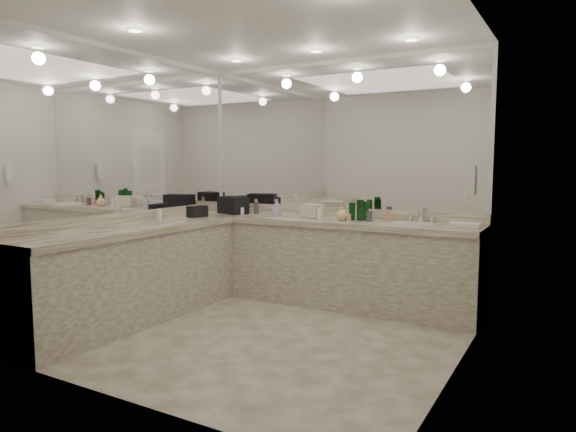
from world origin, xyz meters
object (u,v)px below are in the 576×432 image
Objects in this scene: cream_cosmetic_case at (312,211)px; hand_towel at (465,225)px; black_toiletry_bag at (233,205)px; sink at (415,225)px; soap_bottle_a at (277,207)px; soap_bottle_c at (342,213)px; soap_bottle_b at (276,208)px; wall_phone at (472,180)px.

cream_cosmetic_case reaches higher than hand_towel.
sink is at bearing 0.70° from black_toiletry_bag.
soap_bottle_a is (-2.05, 0.07, 0.07)m from hand_towel.
soap_bottle_c is at bearing 3.86° from cream_cosmetic_case.
soap_bottle_b reaches higher than soap_bottle_c.
black_toiletry_bag is 1.96× the size of soap_bottle_b.
soap_bottle_c is (0.82, -0.05, -0.01)m from soap_bottle_b.
soap_bottle_a is at bearing 174.25° from soap_bottle_c.
black_toiletry_bag is (-2.73, 0.47, -0.35)m from wall_phone.
sink is 1.13m from cream_cosmetic_case.
sink is 1.56m from soap_bottle_b.
hand_towel is 2.05m from soap_bottle_a.
soap_bottle_b reaches higher than hand_towel.
soap_bottle_b is (0.57, 0.03, -0.01)m from black_toiletry_bag.
hand_towel is at bearing -1.05° from soap_bottle_b.
sink is 1.66× the size of hand_towel.
soap_bottle_a reaches higher than sink.
black_toiletry_bag is (-2.13, -0.03, 0.10)m from sink.
soap_bottle_a is at bearing 178.80° from sink.
wall_phone is 2.27m from soap_bottle_a.
soap_bottle_c is (0.83, -0.08, -0.02)m from soap_bottle_a.
wall_phone reaches higher than hand_towel.
hand_towel is at bearing -1.97° from soap_bottle_a.
soap_bottle_a reaches higher than hand_towel.
hand_towel is 1.51× the size of soap_bottle_b.
wall_phone is 1.85m from cream_cosmetic_case.
wall_phone is at bearing -13.76° from soap_bottle_a.
black_toiletry_bag is 1.85× the size of soap_bottle_a.
wall_phone is 0.70× the size of black_toiletry_bag.
soap_bottle_c is at bearing -1.02° from black_toiletry_bag.
black_toiletry_bag is 2.61m from hand_towel.
soap_bottle_a is at bearing -163.43° from cream_cosmetic_case.
sink is at bearing 14.60° from cream_cosmetic_case.
sink is at bearing 140.43° from wall_phone.
black_toiletry_bag is at bearing 170.16° from wall_phone.
soap_bottle_b is (-1.56, -0.00, 0.09)m from sink.
hand_towel is at bearing -4.51° from sink.
soap_bottle_c is at bearing 161.52° from wall_phone.
black_toiletry_bag is 1.45× the size of cream_cosmetic_case.
black_toiletry_bag is 0.56m from soap_bottle_a.
cream_cosmetic_case is 0.45m from soap_bottle_a.
soap_bottle_a is at bearing 113.48° from soap_bottle_b.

